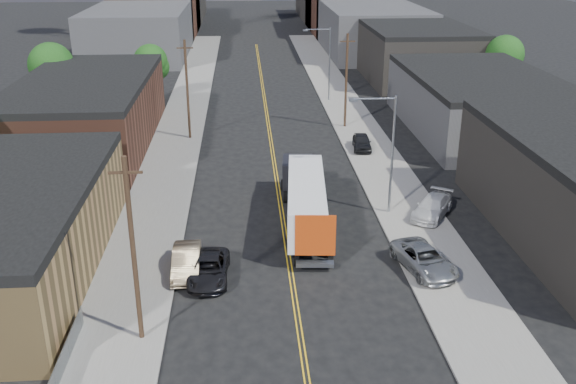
{
  "coord_description": "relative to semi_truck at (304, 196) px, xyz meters",
  "views": [
    {
      "loc": [
        -2.62,
        -18.37,
        19.49
      ],
      "look_at": [
        0.33,
        23.61,
        2.5
      ],
      "focal_mm": 40.0,
      "sensor_mm": 36.0,
      "label": 1
    }
  ],
  "objects": [
    {
      "name": "car_right_lot_a",
      "position": [
        6.7,
        -7.68,
        -1.28
      ],
      "size": [
        3.71,
        5.76,
        1.48
      ],
      "primitive_type": "imported",
      "rotation": [
        0.0,
        0.0,
        0.25
      ],
      "color": "#959799",
      "rests_on": "sidewalk_right"
    },
    {
      "name": "utility_pole_right",
      "position": [
        6.7,
        24.32,
        2.97
      ],
      "size": [
        1.6,
        0.26,
        10.0
      ],
      "color": "black",
      "rests_on": "ground"
    },
    {
      "name": "skyline_right_b",
      "position": [
        18.5,
        96.32,
        2.83
      ],
      "size": [
        16.0,
        26.0,
        10.0
      ],
      "primitive_type": "cube",
      "color": "#4C2A1E",
      "rests_on": "ground"
    },
    {
      "name": "skyline_right_c",
      "position": [
        18.5,
        116.32,
        1.33
      ],
      "size": [
        16.0,
        40.0,
        7.0
      ],
      "primitive_type": "cube",
      "color": "black",
      "rests_on": "ground"
    },
    {
      "name": "streetlight_near",
      "position": [
        6.1,
        1.32,
        3.16
      ],
      "size": [
        3.39,
        0.25,
        9.0
      ],
      "color": "gray",
      "rests_on": "ground"
    },
    {
      "name": "tree_right_far",
      "position": [
        28.56,
        36.32,
        3.01
      ],
      "size": [
        4.85,
        4.76,
        7.91
      ],
      "color": "black",
      "rests_on": "ground"
    },
    {
      "name": "industrial_right_c",
      "position": [
        20.5,
        48.32,
        1.63
      ],
      "size": [
        14.0,
        22.0,
        7.6
      ],
      "color": "black",
      "rests_on": "ground"
    },
    {
      "name": "ground",
      "position": [
        -1.5,
        36.32,
        -2.17
      ],
      "size": [
        260.0,
        260.0,
        0.0
      ],
      "primitive_type": "plane",
      "color": "black",
      "rests_on": "ground"
    },
    {
      "name": "car_left_b",
      "position": [
        -7.9,
        -6.78,
        -1.38
      ],
      "size": [
        1.78,
        4.82,
        1.57
      ],
      "primitive_type": "imported",
      "rotation": [
        0.0,
        0.0,
        0.02
      ],
      "color": "#847256",
      "rests_on": "ground"
    },
    {
      "name": "sidewalk_left",
      "position": [
        -11.0,
        21.32,
        -2.09
      ],
      "size": [
        5.0,
        140.0,
        0.15
      ],
      "primitive_type": "cube",
      "color": "slate",
      "rests_on": "ground"
    },
    {
      "name": "warehouse_brown",
      "position": [
        -19.5,
        20.32,
        1.13
      ],
      "size": [
        12.0,
        26.0,
        6.6
      ],
      "color": "#4C2A1E",
      "rests_on": "ground"
    },
    {
      "name": "utility_pole_left_near",
      "position": [
        -9.7,
        -13.68,
        2.97
      ],
      "size": [
        1.6,
        0.26,
        10.0
      ],
      "color": "black",
      "rests_on": "ground"
    },
    {
      "name": "skyline_left_a",
      "position": [
        -21.5,
        71.32,
        1.83
      ],
      "size": [
        16.0,
        30.0,
        8.0
      ],
      "primitive_type": "cube",
      "color": "#343437",
      "rests_on": "ground"
    },
    {
      "name": "sidewalk_right",
      "position": [
        8.0,
        21.32,
        -2.09
      ],
      "size": [
        5.0,
        140.0,
        0.15
      ],
      "primitive_type": "cube",
      "color": "slate",
      "rests_on": "ground"
    },
    {
      "name": "skyline_left_c",
      "position": [
        -21.5,
        116.32,
        1.33
      ],
      "size": [
        16.0,
        40.0,
        7.0
      ],
      "primitive_type": "cube",
      "color": "black",
      "rests_on": "ground"
    },
    {
      "name": "centerline",
      "position": [
        -1.5,
        21.32,
        -2.16
      ],
      "size": [
        0.32,
        120.0,
        0.01
      ],
      "primitive_type": "cube",
      "color": "gold",
      "rests_on": "ground"
    },
    {
      "name": "car_right_lot_c",
      "position": [
        7.11,
        16.34,
        -1.31
      ],
      "size": [
        2.07,
        4.31,
        1.42
      ],
      "primitive_type": "imported",
      "rotation": [
        0.0,
        0.0,
        -0.1
      ],
      "color": "black",
      "rests_on": "sidewalk_right"
    },
    {
      "name": "tree_left_far",
      "position": [
        -15.44,
        38.32,
        2.4
      ],
      "size": [
        4.35,
        4.2,
        6.97
      ],
      "color": "black",
      "rests_on": "ground"
    },
    {
      "name": "car_right_lot_b",
      "position": [
        9.5,
        0.32,
        -1.3
      ],
      "size": [
        4.39,
        5.26,
        1.44
      ],
      "primitive_type": "imported",
      "rotation": [
        0.0,
        0.0,
        -0.58
      ],
      "color": "silver",
      "rests_on": "sidewalk_right"
    },
    {
      "name": "utility_pole_left_far",
      "position": [
        -9.7,
        21.32,
        2.97
      ],
      "size": [
        1.6,
        0.26,
        10.0
      ],
      "color": "black",
      "rests_on": "ground"
    },
    {
      "name": "car_left_c",
      "position": [
        -6.5,
        -7.68,
        -1.47
      ],
      "size": [
        2.52,
        5.13,
        1.4
      ],
      "primitive_type": "imported",
      "rotation": [
        0.0,
        0.0,
        -0.04
      ],
      "color": "black",
      "rests_on": "ground"
    },
    {
      "name": "skyline_right_a",
      "position": [
        18.5,
        71.32,
        1.83
      ],
      "size": [
        16.0,
        30.0,
        8.0
      ],
      "primitive_type": "cube",
      "color": "#343437",
      "rests_on": "ground"
    },
    {
      "name": "tree_left_mid",
      "position": [
        -25.44,
        31.32,
        3.32
      ],
      "size": [
        5.1,
        5.04,
        8.37
      ],
      "color": "black",
      "rests_on": "ground"
    },
    {
      "name": "industrial_right_b",
      "position": [
        20.5,
        22.32,
        0.88
      ],
      "size": [
        14.0,
        24.0,
        6.1
      ],
      "color": "#343437",
      "rests_on": "ground"
    },
    {
      "name": "streetlight_far",
      "position": [
        6.1,
        36.32,
        3.16
      ],
      "size": [
        3.39,
        0.25,
        9.0
      ],
      "color": "gray",
      "rests_on": "ground"
    },
    {
      "name": "semi_truck",
      "position": [
        0.0,
        0.0,
        0.0
      ],
      "size": [
        3.37,
        14.72,
        3.81
      ],
      "rotation": [
        0.0,
        0.0,
        -0.08
      ],
      "color": "silver",
      "rests_on": "ground"
    },
    {
      "name": "skyline_left_b",
      "position": [
        -21.5,
        96.32,
        2.83
      ],
      "size": [
        16.0,
        26.0,
        10.0
      ],
      "primitive_type": "cube",
      "color": "#4C2A1E",
      "rests_on": "ground"
    }
  ]
}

